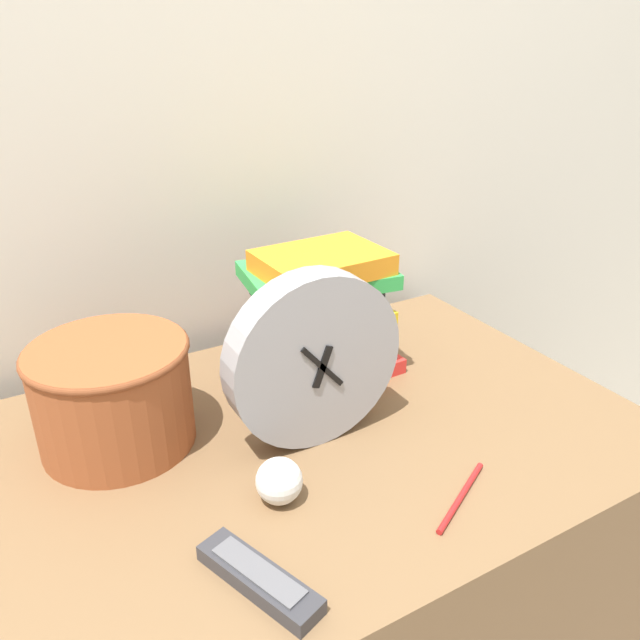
{
  "coord_description": "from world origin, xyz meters",
  "views": [
    {
      "loc": [
        -0.31,
        -0.35,
        1.27
      ],
      "look_at": [
        0.12,
        0.4,
        0.86
      ],
      "focal_mm": 35.0,
      "sensor_mm": 36.0,
      "label": 1
    }
  ],
  "objects_px": {
    "basket": "(113,392)",
    "crumpled_paper_ball": "(279,481)",
    "book_stack": "(321,310)",
    "tv_remote": "(259,578)",
    "pen": "(461,496)",
    "desk_clock": "(314,360)"
  },
  "relations": [
    {
      "from": "basket",
      "to": "crumpled_paper_ball",
      "type": "height_order",
      "value": "basket"
    },
    {
      "from": "book_stack",
      "to": "tv_remote",
      "type": "distance_m",
      "value": 0.48
    },
    {
      "from": "tv_remote",
      "to": "pen",
      "type": "bearing_deg",
      "value": -0.85
    },
    {
      "from": "book_stack",
      "to": "crumpled_paper_ball",
      "type": "height_order",
      "value": "book_stack"
    },
    {
      "from": "basket",
      "to": "crumpled_paper_ball",
      "type": "relative_size",
      "value": 3.73
    },
    {
      "from": "desk_clock",
      "to": "pen",
      "type": "bearing_deg",
      "value": -65.1
    },
    {
      "from": "book_stack",
      "to": "tv_remote",
      "type": "xyz_separation_m",
      "value": [
        -0.29,
        -0.37,
        -0.1
      ]
    },
    {
      "from": "book_stack",
      "to": "crumpled_paper_ball",
      "type": "distance_m",
      "value": 0.35
    },
    {
      "from": "desk_clock",
      "to": "basket",
      "type": "bearing_deg",
      "value": 152.23
    },
    {
      "from": "tv_remote",
      "to": "desk_clock",
      "type": "bearing_deg",
      "value": 48.05
    },
    {
      "from": "desk_clock",
      "to": "book_stack",
      "type": "height_order",
      "value": "desk_clock"
    },
    {
      "from": "pen",
      "to": "book_stack",
      "type": "bearing_deg",
      "value": 88.52
    },
    {
      "from": "basket",
      "to": "book_stack",
      "type": "bearing_deg",
      "value": 5.63
    },
    {
      "from": "desk_clock",
      "to": "crumpled_paper_ball",
      "type": "xyz_separation_m",
      "value": [
        -0.1,
        -0.1,
        -0.1
      ]
    },
    {
      "from": "tv_remote",
      "to": "pen",
      "type": "height_order",
      "value": "tv_remote"
    },
    {
      "from": "desk_clock",
      "to": "crumpled_paper_ball",
      "type": "height_order",
      "value": "desk_clock"
    },
    {
      "from": "desk_clock",
      "to": "tv_remote",
      "type": "relative_size",
      "value": 1.59
    },
    {
      "from": "desk_clock",
      "to": "basket",
      "type": "distance_m",
      "value": 0.29
    },
    {
      "from": "tv_remote",
      "to": "basket",
      "type": "bearing_deg",
      "value": 101.07
    },
    {
      "from": "book_stack",
      "to": "tv_remote",
      "type": "height_order",
      "value": "book_stack"
    },
    {
      "from": "crumpled_paper_ball",
      "to": "desk_clock",
      "type": "bearing_deg",
      "value": 42.27
    },
    {
      "from": "pen",
      "to": "desk_clock",
      "type": "bearing_deg",
      "value": 114.9
    }
  ]
}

